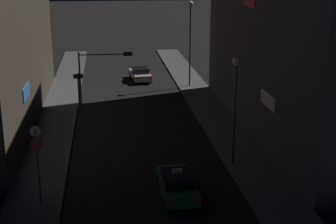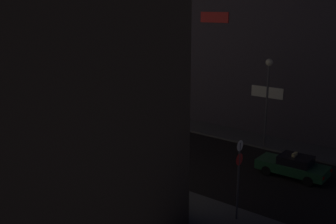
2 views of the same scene
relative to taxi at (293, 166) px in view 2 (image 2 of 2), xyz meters
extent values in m
cube|color=#4C4C4C|center=(-7.65, 17.27, -0.66)|extent=(3.01, 57.90, 0.14)
cube|color=#4C4C4C|center=(5.14, 17.27, -0.66)|extent=(3.01, 57.90, 0.14)
cube|color=#337FE5|center=(-9.12, 9.92, 2.90)|extent=(0.08, 2.80, 0.90)
cube|color=#3D3842|center=(10.83, 10.47, 9.78)|extent=(8.36, 26.48, 21.03)
cube|color=white|center=(6.61, 5.17, 3.05)|extent=(0.08, 2.80, 0.90)
cube|color=red|center=(6.61, 10.47, 8.94)|extent=(0.08, 2.80, 0.90)
cube|color=#1E512D|center=(0.00, 0.05, -0.12)|extent=(1.88, 4.43, 0.60)
cube|color=black|center=(0.00, -0.15, 0.43)|extent=(1.62, 2.01, 0.50)
cube|color=red|center=(-0.71, -2.18, -0.02)|extent=(0.24, 0.06, 0.16)
cube|color=red|center=(0.79, -2.16, -0.02)|extent=(0.24, 0.06, 0.16)
cylinder|color=black|center=(-0.83, 1.40, -0.42)|extent=(0.23, 0.64, 0.64)
cylinder|color=black|center=(0.77, 1.43, -0.42)|extent=(0.23, 0.64, 0.64)
cylinder|color=black|center=(-0.78, -1.33, -0.42)|extent=(0.23, 0.64, 0.64)
cylinder|color=black|center=(0.82, -1.30, -0.42)|extent=(0.23, 0.64, 0.64)
cube|color=#F4E08C|center=(0.00, -0.05, 0.78)|extent=(0.56, 0.19, 0.20)
cube|color=#B7B7BC|center=(0.03, 27.94, -0.12)|extent=(2.27, 4.57, 0.60)
cube|color=black|center=(0.05, 27.74, 0.43)|extent=(1.79, 2.14, 0.50)
cube|color=red|center=(-0.47, 25.65, -0.02)|extent=(0.25, 0.09, 0.16)
cube|color=red|center=(1.02, 25.81, -0.02)|extent=(0.25, 0.09, 0.16)
cylinder|color=black|center=(-0.92, 29.21, -0.42)|extent=(0.29, 0.66, 0.64)
cylinder|color=black|center=(0.67, 29.38, -0.42)|extent=(0.29, 0.66, 0.64)
cylinder|color=black|center=(-0.62, 26.50, -0.42)|extent=(0.29, 0.66, 0.64)
cylinder|color=black|center=(0.97, 26.67, -0.42)|extent=(0.29, 0.66, 0.64)
cylinder|color=#47474C|center=(-5.89, 19.12, 1.63)|extent=(0.16, 0.16, 4.73)
cylinder|color=#47474C|center=(-3.77, 19.12, 3.74)|extent=(4.25, 0.10, 0.10)
cube|color=black|center=(-1.64, 19.12, 3.74)|extent=(0.80, 0.28, 0.32)
sphere|color=red|center=(-1.89, 18.95, 3.74)|extent=(0.20, 0.20, 0.20)
sphere|color=#3F2D0C|center=(-1.64, 18.95, 3.74)|extent=(0.20, 0.20, 0.20)
sphere|color=#0C3319|center=(-1.40, 18.95, 3.74)|extent=(0.20, 0.20, 0.20)
cylinder|color=#47474C|center=(-5.89, 16.47, 0.98)|extent=(0.16, 0.16, 3.44)
cube|color=black|center=(-5.89, 16.47, 2.45)|extent=(0.80, 0.28, 0.32)
sphere|color=red|center=(-6.14, 16.29, 2.45)|extent=(0.20, 0.20, 0.20)
sphere|color=#3F2D0C|center=(-5.89, 16.29, 2.45)|extent=(0.20, 0.20, 0.20)
sphere|color=#0C3319|center=(-5.65, 16.29, 2.45)|extent=(0.20, 0.20, 0.20)
cylinder|color=#47474C|center=(-7.26, -0.05, 1.46)|extent=(0.10, 0.10, 4.09)
cylinder|color=white|center=(-7.26, -0.07, 3.35)|extent=(0.55, 0.03, 0.55)
cylinder|color=red|center=(-7.26, -0.07, 2.64)|extent=(0.61, 0.03, 0.61)
cylinder|color=#47474C|center=(4.12, 3.99, 2.50)|extent=(0.16, 0.16, 6.19)
sphere|color=#EAE5C6|center=(4.12, 3.99, 5.87)|extent=(0.55, 0.55, 0.55)
cylinder|color=#47474C|center=(4.78, 24.30, 3.37)|extent=(0.16, 0.16, 7.92)
sphere|color=#EAE5C6|center=(4.78, 24.30, 7.60)|extent=(0.54, 0.54, 0.54)
camera|label=1|loc=(-3.62, -24.75, 11.60)|focal=53.92mm
camera|label=2|loc=(-24.28, -9.27, 10.00)|focal=44.23mm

